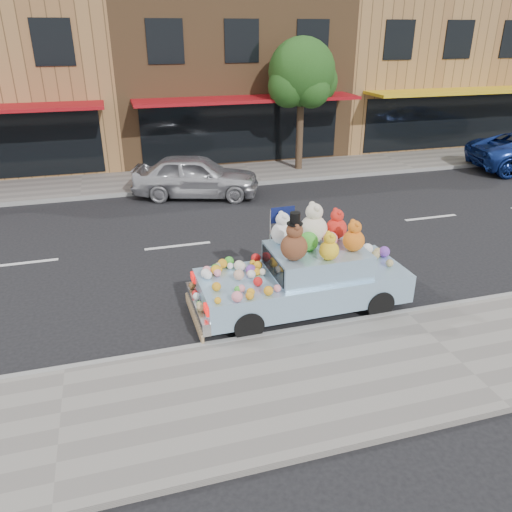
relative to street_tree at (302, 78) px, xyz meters
name	(u,v)px	position (x,y,z in m)	size (l,w,h in m)	color
ground	(313,231)	(-2.03, -6.55, -3.69)	(120.00, 120.00, 0.00)	black
near_sidewalk	(450,355)	(-2.03, -13.05, -3.63)	(60.00, 3.00, 0.12)	gray
far_sidewalk	(252,173)	(-2.03, -0.05, -3.63)	(60.00, 3.00, 0.12)	gray
near_kerb	(405,313)	(-2.03, -11.55, -3.63)	(60.00, 0.12, 0.13)	gray
far_kerb	(263,183)	(-2.03, -1.55, -3.63)	(60.00, 0.12, 0.13)	gray
storefront_mid	(221,70)	(-2.03, 5.42, -0.05)	(10.00, 9.80, 7.30)	brown
storefront_right	(406,66)	(7.97, 5.42, -0.05)	(10.00, 9.80, 7.30)	#9B7041
street_tree	(302,78)	(0.00, 0.00, 0.00)	(3.00, 2.70, 5.22)	#38281C
car_silver	(196,176)	(-4.73, -2.29, -2.95)	(1.76, 4.37, 1.49)	silver
art_car	(304,274)	(-3.95, -10.62, -2.89)	(4.50, 1.81, 2.31)	black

